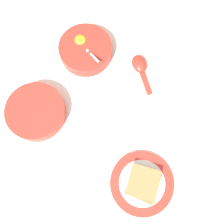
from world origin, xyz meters
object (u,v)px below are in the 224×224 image
toast_plate (142,183)px  toast_sandwich (143,183)px  soup_spoon (140,67)px  congee_bowl (36,112)px  egg_bowl (86,50)px

toast_plate → toast_sandwich: 0.02m
soup_spoon → toast_sandwich: bearing=-3.4°
congee_bowl → toast_sandwich: bearing=53.7°
egg_bowl → toast_sandwich: size_ratio=1.49×
egg_bowl → toast_plate: 0.46m
toast_plate → soup_spoon: soup_spoon is taller
toast_sandwich → congee_bowl: bearing=-126.3°
congee_bowl → egg_bowl: bearing=142.6°
congee_bowl → toast_plate: bearing=53.7°
egg_bowl → toast_plate: bearing=19.5°
toast_sandwich → toast_plate: bearing=-122.3°
toast_sandwich → soup_spoon: size_ratio=0.80×
soup_spoon → congee_bowl: 0.36m
soup_spoon → congee_bowl: size_ratio=0.80×
egg_bowl → congee_bowl: 0.26m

